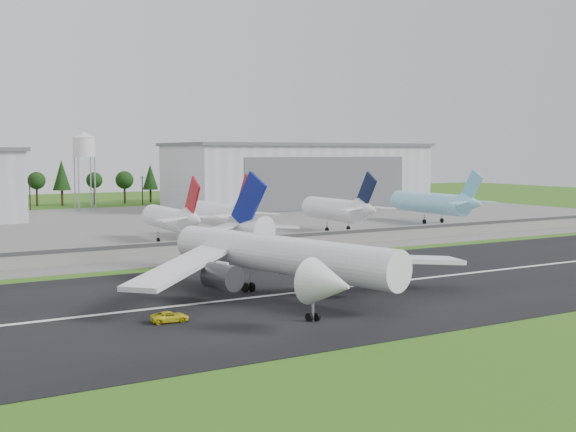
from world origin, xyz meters
TOP-DOWN VIEW (x-y plane):
  - ground at (0.00, 0.00)m, footprint 600.00×600.00m
  - runway at (0.00, 10.00)m, footprint 320.00×60.00m
  - runway_centerline at (0.00, 10.00)m, footprint 220.00×1.00m
  - apron at (0.00, 120.00)m, footprint 320.00×150.00m
  - blast_fence at (0.00, 54.99)m, footprint 240.00×0.61m
  - hangar_east at (75.00, 164.92)m, footprint 102.00×47.00m
  - water_tower at (-5.00, 185.00)m, footprint 8.40×8.40m
  - utility_poles at (0.00, 200.00)m, footprint 230.00×3.00m
  - treeline at (0.00, 215.00)m, footprint 320.00×16.00m
  - main_airliner at (-19.48, 9.58)m, footprint 55.09×58.29m
  - ground_vehicle at (-40.46, 1.38)m, footprint 5.11×2.78m
  - parked_jet_red_a at (-11.25, 76.54)m, footprint 7.36×31.29m
  - parked_jet_red_b at (1.86, 76.58)m, footprint 7.36×31.29m
  - parked_jet_navy at (36.46, 76.58)m, footprint 7.36×31.29m
  - parked_jet_skyblue at (74.72, 81.60)m, footprint 7.36×37.29m

SIDE VIEW (x-z plane):
  - ground at x=0.00m, z-range 0.00..0.00m
  - utility_poles at x=0.00m, z-range -6.00..6.00m
  - treeline at x=0.00m, z-range -11.00..11.00m
  - runway at x=0.00m, z-range 0.00..0.10m
  - apron at x=0.00m, z-range 0.00..0.10m
  - runway_centerline at x=0.00m, z-range 0.10..0.12m
  - ground_vehicle at x=-40.46m, z-range 0.10..1.46m
  - blast_fence at x=0.00m, z-range 0.06..3.56m
  - main_airliner at x=-19.48m, z-range -4.19..13.98m
  - parked_jet_red_a at x=-11.25m, z-range -2.24..14.28m
  - parked_jet_red_b at x=1.86m, z-range -2.11..14.71m
  - parked_jet_navy at x=36.46m, z-range -2.09..14.75m
  - parked_jet_skyblue at x=74.72m, z-range -2.08..14.91m
  - hangar_east at x=75.00m, z-range 0.03..25.23m
  - water_tower at x=-5.00m, z-range 9.85..39.25m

